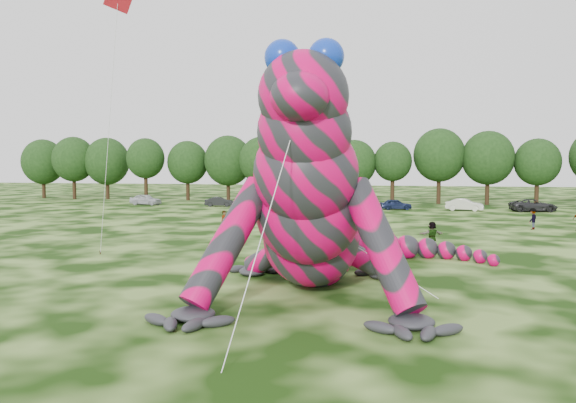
# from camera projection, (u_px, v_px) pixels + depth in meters

# --- Properties ---
(ground) EXTENTS (240.00, 240.00, 0.00)m
(ground) POSITION_uv_depth(u_px,v_px,m) (346.00, 307.00, 22.39)
(ground) COLOR #16330A
(ground) RESTS_ON ground
(inflatable_gecko) EXTENTS (19.07, 22.12, 10.44)m
(inflatable_gecko) POSITION_uv_depth(u_px,v_px,m) (314.00, 174.00, 26.27)
(inflatable_gecko) COLOR #CA024F
(inflatable_gecko) RESTS_ON ground
(flying_kite) EXTENTS (3.43, 2.73, 15.64)m
(flying_kite) POSITION_uv_depth(u_px,v_px,m) (116.00, 21.00, 31.97)
(flying_kite) COLOR red
(flying_kite) RESTS_ON ground
(tree_0) EXTENTS (6.91, 6.22, 9.51)m
(tree_0) POSITION_uv_depth(u_px,v_px,m) (43.00, 169.00, 90.65)
(tree_0) COLOR black
(tree_0) RESTS_ON ground
(tree_1) EXTENTS (6.74, 6.07, 9.81)m
(tree_1) POSITION_uv_depth(u_px,v_px,m) (74.00, 168.00, 88.27)
(tree_1) COLOR black
(tree_1) RESTS_ON ground
(tree_2) EXTENTS (7.04, 6.34, 9.64)m
(tree_2) POSITION_uv_depth(u_px,v_px,m) (107.00, 168.00, 87.93)
(tree_2) COLOR black
(tree_2) RESTS_ON ground
(tree_3) EXTENTS (5.81, 5.23, 9.44)m
(tree_3) POSITION_uv_depth(u_px,v_px,m) (146.00, 169.00, 84.86)
(tree_3) COLOR black
(tree_3) RESTS_ON ground
(tree_4) EXTENTS (6.22, 5.60, 9.06)m
(tree_4) POSITION_uv_depth(u_px,v_px,m) (188.00, 171.00, 85.29)
(tree_4) COLOR black
(tree_4) RESTS_ON ground
(tree_5) EXTENTS (7.16, 6.44, 9.80)m
(tree_5) POSITION_uv_depth(u_px,v_px,m) (228.00, 168.00, 83.73)
(tree_5) COLOR black
(tree_5) RESTS_ON ground
(tree_6) EXTENTS (6.52, 5.86, 9.49)m
(tree_6) POSITION_uv_depth(u_px,v_px,m) (262.00, 170.00, 80.94)
(tree_6) COLOR black
(tree_6) RESTS_ON ground
(tree_7) EXTENTS (6.68, 6.01, 9.48)m
(tree_7) POSITION_uv_depth(u_px,v_px,m) (313.00, 170.00, 79.60)
(tree_7) COLOR black
(tree_7) RESTS_ON ground
(tree_8) EXTENTS (6.14, 5.53, 8.94)m
(tree_8) POSITION_uv_depth(u_px,v_px,m) (354.00, 172.00, 78.65)
(tree_8) COLOR black
(tree_8) RESTS_ON ground
(tree_9) EXTENTS (5.27, 4.74, 8.68)m
(tree_9) POSITION_uv_depth(u_px,v_px,m) (393.00, 173.00, 77.98)
(tree_9) COLOR black
(tree_9) RESTS_ON ground
(tree_10) EXTENTS (7.09, 6.38, 10.50)m
(tree_10) POSITION_uv_depth(u_px,v_px,m) (439.00, 166.00, 77.89)
(tree_10) COLOR black
(tree_10) RESTS_ON ground
(tree_11) EXTENTS (7.01, 6.31, 10.07)m
(tree_11) POSITION_uv_depth(u_px,v_px,m) (488.00, 168.00, 76.28)
(tree_11) COLOR black
(tree_11) RESTS_ON ground
(tree_12) EXTENTS (5.99, 5.39, 8.97)m
(tree_12) POSITION_uv_depth(u_px,v_px,m) (537.00, 172.00, 74.66)
(tree_12) COLOR black
(tree_12) RESTS_ON ground
(car_0) EXTENTS (4.54, 2.29, 1.48)m
(car_0) POSITION_uv_depth(u_px,v_px,m) (146.00, 199.00, 76.28)
(car_0) COLOR silver
(car_0) RESTS_ON ground
(car_1) EXTENTS (3.91, 1.82, 1.24)m
(car_1) POSITION_uv_depth(u_px,v_px,m) (219.00, 202.00, 73.53)
(car_1) COLOR black
(car_1) RESTS_ON ground
(car_2) EXTENTS (4.87, 2.48, 1.32)m
(car_2) POSITION_uv_depth(u_px,v_px,m) (262.00, 202.00, 72.59)
(car_2) COLOR maroon
(car_2) RESTS_ON ground
(car_3) EXTENTS (4.63, 2.50, 1.27)m
(car_3) POSITION_uv_depth(u_px,v_px,m) (346.00, 203.00, 71.10)
(car_3) COLOR silver
(car_3) RESTS_ON ground
(car_4) EXTENTS (4.11, 2.31, 1.32)m
(car_4) POSITION_uv_depth(u_px,v_px,m) (396.00, 204.00, 68.60)
(car_4) COLOR #172044
(car_4) RESTS_ON ground
(car_5) EXTENTS (4.58, 2.33, 1.44)m
(car_5) POSITION_uv_depth(u_px,v_px,m) (464.00, 205.00, 67.03)
(car_5) COLOR silver
(car_5) RESTS_ON ground
(car_6) EXTENTS (5.60, 3.17, 1.48)m
(car_6) POSITION_uv_depth(u_px,v_px,m) (533.00, 205.00, 65.83)
(car_6) COLOR #262628
(car_6) RESTS_ON ground
(spectator_5) EXTENTS (1.78, 1.16, 1.84)m
(spectator_5) POSITION_uv_depth(u_px,v_px,m) (432.00, 235.00, 37.57)
(spectator_5) COLOR gray
(spectator_5) RESTS_ON ground
(spectator_2) EXTENTS (1.21, 1.38, 1.85)m
(spectator_2) POSITION_uv_depth(u_px,v_px,m) (533.00, 219.00, 48.33)
(spectator_2) COLOR gray
(spectator_2) RESTS_ON ground
(spectator_1) EXTENTS (0.91, 0.72, 1.81)m
(spectator_1) POSITION_uv_depth(u_px,v_px,m) (317.00, 219.00, 48.37)
(spectator_1) COLOR gray
(spectator_1) RESTS_ON ground
(spectator_0) EXTENTS (0.75, 0.78, 1.80)m
(spectator_0) POSITION_uv_depth(u_px,v_px,m) (225.00, 221.00, 46.46)
(spectator_0) COLOR gray
(spectator_0) RESTS_ON ground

